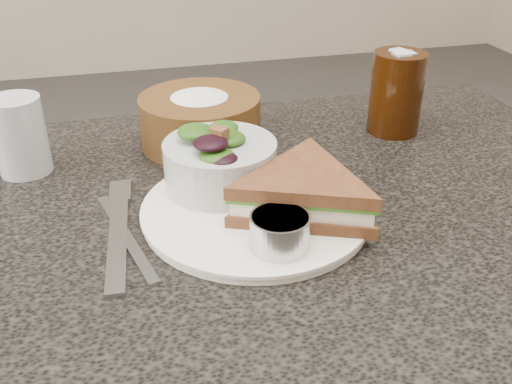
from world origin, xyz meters
The scene contains 10 objects.
dinner_plate centered at (0.00, 0.00, 0.76)m, with size 0.26×0.26×0.01m, color white.
sandwich centered at (0.05, -0.02, 0.79)m, with size 0.19×0.19×0.05m, color brown, non-canonical shape.
salad_bowl centered at (-0.03, 0.06, 0.80)m, with size 0.14×0.14×0.08m, color #ACB1AE, non-canonical shape.
dressing_ramekin centered at (0.00, -0.08, 0.78)m, with size 0.06×0.06×0.04m, color #ACADB0.
orange_wedge centered at (0.00, 0.09, 0.77)m, with size 0.06×0.06×0.03m, color #FB4F00.
fork centered at (-0.16, -0.01, 0.75)m, with size 0.02×0.20×0.01m, color #A5A7AB.
knife centered at (-0.15, -0.01, 0.75)m, with size 0.01×0.19×0.00m, color #9FA3AA.
bread_basket centered at (-0.03, 0.21, 0.80)m, with size 0.17×0.17×0.10m, color brown, non-canonical shape.
cola_glass centered at (0.26, 0.19, 0.82)m, with size 0.08×0.08×0.13m, color black, non-canonical shape.
water_glass centered at (-0.27, 0.19, 0.80)m, with size 0.07×0.07×0.10m, color #B0B7BD.
Camera 1 is at (-0.14, -0.54, 1.10)m, focal length 40.00 mm.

